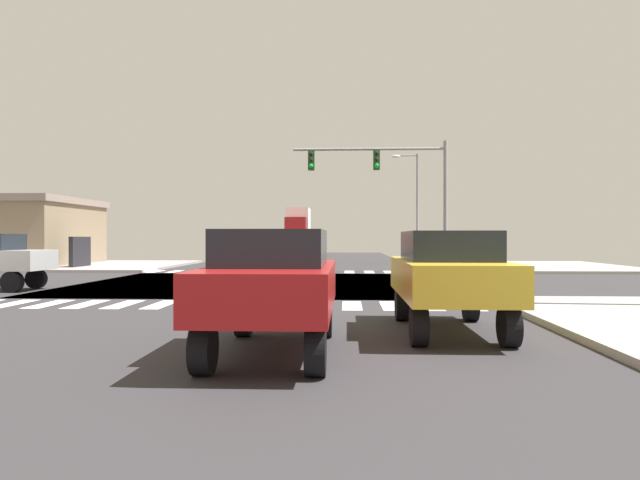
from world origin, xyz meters
TOP-DOWN VIEW (x-y plane):
  - ground at (0.00, 0.00)m, footprint 90.00×90.00m
  - sidewalk_corner_ne at (13.00, 12.00)m, footprint 12.00×12.00m
  - sidewalk_corner_nw at (-13.00, 12.00)m, footprint 12.00×12.00m
  - crosswalk_near at (-0.25, -7.30)m, footprint 13.50×2.00m
  - crosswalk_far at (-0.25, 7.30)m, footprint 13.50×2.00m
  - traffic_signal_mast at (5.06, 7.21)m, footprint 7.78×0.55m
  - street_lamp at (7.48, 16.16)m, footprint 1.78×0.32m
  - sedan_farside_1 at (-2.00, 16.26)m, footprint 1.80×4.30m
  - sedan_crossing_2 at (2.00, -13.50)m, footprint 1.80×4.30m
  - sedan_queued_3 at (5.00, -11.40)m, footprint 1.80×4.30m
  - sedan_trailing_5 at (-2.00, 30.11)m, footprint 1.80×4.30m
  - box_truck_middle_1 at (-2.00, 38.41)m, footprint 2.40×7.20m

SIDE VIEW (x-z plane):
  - ground at x=0.00m, z-range -0.05..0.00m
  - crosswalk_near at x=-0.25m, z-range 0.00..0.01m
  - crosswalk_far at x=-0.25m, z-range 0.00..0.01m
  - sidewalk_corner_ne at x=13.00m, z-range 0.00..0.14m
  - sidewalk_corner_nw at x=-13.00m, z-range 0.00..0.14m
  - sedan_farside_1 at x=-2.00m, z-range 0.18..2.06m
  - sedan_crossing_2 at x=2.00m, z-range 0.18..2.06m
  - sedan_queued_3 at x=5.00m, z-range 0.18..2.06m
  - sedan_trailing_5 at x=-2.00m, z-range 0.18..2.06m
  - box_truck_middle_1 at x=-2.00m, z-range 0.14..4.99m
  - street_lamp at x=7.48m, z-range 0.77..8.00m
  - traffic_signal_mast at x=5.06m, z-range 1.62..8.25m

